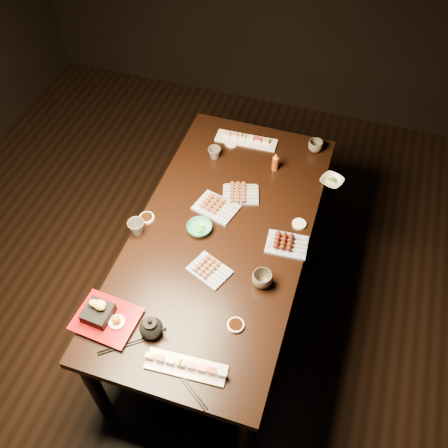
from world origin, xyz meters
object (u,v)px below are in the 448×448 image
(teacup_mid_right, at_px, (262,279))
(tempura_tray, at_px, (105,315))
(dining_table, at_px, (221,273))
(teacup_far_left, at_px, (214,153))
(edamame_bowl_cream, at_px, (332,181))
(teacup_near_left, at_px, (137,228))
(sushi_platter_far, at_px, (246,138))
(edamame_bowl_green, at_px, (199,228))
(yakitori_plate_center, at_px, (216,205))
(sushi_platter_near, at_px, (186,366))
(teapot, at_px, (151,326))
(yakitori_plate_left, at_px, (241,193))
(yakitori_plate_right, at_px, (209,268))
(condiment_bottle, at_px, (275,162))
(teacup_far_right, at_px, (315,146))

(teacup_mid_right, bearing_deg, tempura_tray, -146.68)
(dining_table, bearing_deg, teacup_far_left, 125.47)
(edamame_bowl_cream, relative_size, teacup_near_left, 1.38)
(sushi_platter_far, bearing_deg, edamame_bowl_green, 85.04)
(sushi_platter_far, xyz_separation_m, yakitori_plate_center, (-0.00, -0.58, 0.01))
(sushi_platter_near, distance_m, teapot, 0.24)
(yakitori_plate_left, height_order, edamame_bowl_cream, yakitori_plate_left)
(edamame_bowl_green, xyz_separation_m, edamame_bowl_cream, (0.60, 0.56, -0.01))
(yakitori_plate_right, height_order, teacup_mid_right, teacup_mid_right)
(yakitori_plate_center, distance_m, yakitori_plate_right, 0.41)
(yakitori_plate_right, bearing_deg, teacup_far_left, 129.46)
(teapot, distance_m, condiment_bottle, 1.22)
(teacup_far_right, xyz_separation_m, teapot, (-0.46, -1.42, 0.02))
(sushi_platter_far, xyz_separation_m, yakitori_plate_right, (0.10, -0.98, 0.00))
(edamame_bowl_green, xyz_separation_m, condiment_bottle, (0.26, 0.57, 0.04))
(yakitori_plate_left, xyz_separation_m, edamame_bowl_green, (-0.14, -0.31, -0.00))
(yakitori_plate_center, height_order, edamame_bowl_green, yakitori_plate_center)
(yakitori_plate_left, bearing_deg, teacup_far_left, 117.78)
(tempura_tray, bearing_deg, edamame_bowl_green, 74.32)
(edamame_bowl_cream, bearing_deg, teacup_far_right, 121.19)
(teacup_mid_right, xyz_separation_m, condiment_bottle, (-0.13, 0.79, 0.02))
(teacup_near_left, relative_size, condiment_bottle, 0.74)
(sushi_platter_near, height_order, yakitori_plate_center, yakitori_plate_center)
(sushi_platter_near, bearing_deg, sushi_platter_far, 92.38)
(tempura_tray, height_order, teapot, teapot)
(teacup_near_left, distance_m, condiment_bottle, 0.89)
(yakitori_plate_left, xyz_separation_m, teacup_near_left, (-0.44, -0.42, 0.02))
(yakitori_plate_left, distance_m, condiment_bottle, 0.29)
(tempura_tray, distance_m, teacup_far_left, 1.19)
(sushi_platter_near, xyz_separation_m, teacup_near_left, (-0.51, 0.62, 0.02))
(yakitori_plate_right, bearing_deg, sushi_platter_near, -59.92)
(teacup_near_left, bearing_deg, yakitori_plate_left, 43.42)
(edamame_bowl_cream, bearing_deg, yakitori_plate_right, -120.83)
(teacup_far_right, bearing_deg, yakitori_plate_right, -107.48)
(sushi_platter_near, xyz_separation_m, condiment_bottle, (0.07, 1.30, 0.04))
(tempura_tray, bearing_deg, teacup_far_right, 68.68)
(teacup_far_right, height_order, teapot, teapot)
(yakitori_plate_right, relative_size, yakitori_plate_left, 0.99)
(teapot, bearing_deg, teacup_near_left, 115.98)
(dining_table, bearing_deg, edamame_bowl_green, -157.81)
(yakitori_plate_right, height_order, teacup_far_left, teacup_far_left)
(sushi_platter_far, bearing_deg, yakitori_plate_center, 87.63)
(condiment_bottle, bearing_deg, teacup_mid_right, -80.37)
(edamame_bowl_cream, relative_size, teacup_far_right, 1.40)
(yakitori_plate_left, height_order, teacup_far_right, teacup_far_right)
(sushi_platter_near, xyz_separation_m, edamame_bowl_green, (-0.20, 0.73, -0.00))
(sushi_platter_near, relative_size, edamame_bowl_green, 2.66)
(yakitori_plate_center, bearing_deg, dining_table, -47.89)
(yakitori_plate_left, height_order, teapot, teapot)
(tempura_tray, bearing_deg, yakitori_plate_center, 76.14)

